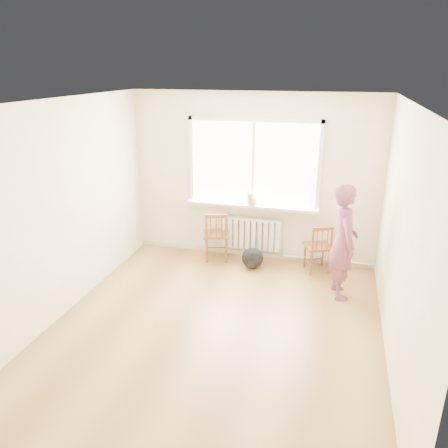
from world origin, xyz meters
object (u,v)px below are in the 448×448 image
Objects in this scene: chair_right at (319,248)px; person at (343,242)px; backpack at (252,258)px; cat at (252,199)px; chair_left at (216,236)px.

chair_right is 0.49× the size of person.
cat is at bearing 105.05° from backpack.
backpack is (-1.35, 0.52, -0.63)m from person.
chair_right is 1.29m from cat.
person is 4.67× the size of backpack.
person is at bearing -21.06° from backpack.
person reaches higher than chair_right.
chair_right is 2.29× the size of backpack.
person is at bearing 145.21° from chair_left.
chair_right is 1.82× the size of cat.
person reaches higher than cat.
person is at bearing 94.07° from chair_right.
backpack is (-1.02, -0.13, -0.23)m from chair_right.
chair_left is at bearing -23.69° from chair_right.
chair_left is 2.13m from person.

